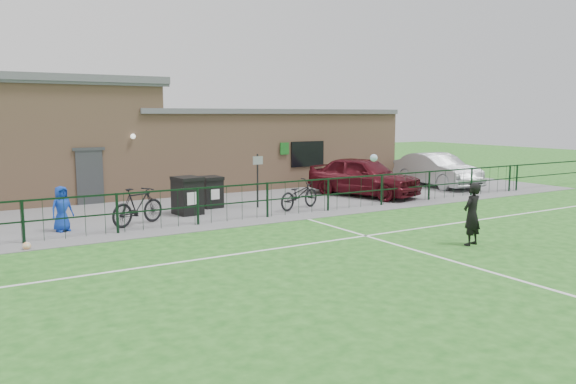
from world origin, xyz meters
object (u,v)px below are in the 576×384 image
car_maroon (364,176)px  sign_post (258,181)px  spectator_child (62,209)px  bicycle_e (299,194)px  bicycle_d (138,206)px  car_silver (437,170)px  wheelie_bin_right (187,197)px  wheelie_bin_left (211,193)px  ball_ground (27,246)px

car_maroon → sign_post: bearing=165.2°
car_maroon → spectator_child: bearing=166.9°
car_maroon → bicycle_e: car_maroon is taller
bicycle_d → spectator_child: 2.21m
sign_post → car_maroon: sign_post is taller
sign_post → car_maroon: size_ratio=0.41×
car_maroon → car_silver: car_maroon is taller
car_silver → bicycle_e: car_silver is taller
bicycle_d → bicycle_e: size_ratio=0.97×
wheelie_bin_right → bicycle_d: size_ratio=0.62×
wheelie_bin_left → bicycle_e: size_ratio=0.52×
ball_ground → wheelie_bin_left: bearing=28.7°
wheelie_bin_left → spectator_child: 5.78m
wheelie_bin_left → bicycle_d: 3.85m
car_maroon → bicycle_e: size_ratio=2.41×
bicycle_e → spectator_child: 8.14m
bicycle_d → spectator_child: size_ratio=1.46×
car_silver → wheelie_bin_right: bearing=-170.0°
wheelie_bin_right → car_maroon: 8.05m
ball_ground → car_maroon: bearing=12.8°
car_maroon → bicycle_d: (-10.07, -1.38, -0.24)m
wheelie_bin_right → car_silver: bearing=-3.8°
wheelie_bin_right → ball_ground: size_ratio=5.80×
wheelie_bin_left → bicycle_e: bearing=-39.8°
wheelie_bin_left → sign_post: (1.49, -0.94, 0.46)m
bicycle_d → wheelie_bin_left: bearing=-83.1°
car_silver → ball_ground: 18.88m
wheelie_bin_right → sign_post: sign_post is taller
sign_post → ball_ground: sign_post is taller
bicycle_d → spectator_child: spectator_child is taller
wheelie_bin_right → car_silver: 13.11m
wheelie_bin_right → bicycle_e: (3.90, -1.07, -0.07)m
wheelie_bin_right → spectator_child: bearing=-177.3°
sign_post → car_silver: bearing=5.7°
wheelie_bin_left → spectator_child: (-5.50, -1.77, 0.14)m
wheelie_bin_right → car_maroon: size_ratio=0.25×
bicycle_d → bicycle_e: 5.94m
wheelie_bin_left → bicycle_d: bicycle_d is taller
wheelie_bin_left → car_silver: size_ratio=0.22×
wheelie_bin_right → ball_ground: 6.09m
car_silver → bicycle_d: size_ratio=2.43×
car_silver → ball_ground: bearing=-163.1°
wheelie_bin_left → car_maroon: car_maroon is taller
wheelie_bin_right → bicycle_e: bearing=-23.7°
car_silver → spectator_child: (-17.30, -1.86, -0.12)m
wheelie_bin_right → spectator_child: size_ratio=0.90×
bicycle_e → car_silver: bearing=-95.9°
sign_post → spectator_child: sign_post is taller
car_silver → car_maroon: bearing=-166.8°
spectator_child → wheelie_bin_left: bearing=-1.5°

